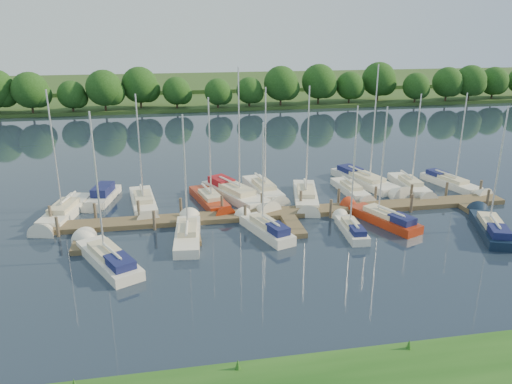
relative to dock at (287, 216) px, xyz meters
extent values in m
plane|color=#1B2837|center=(0.00, -7.31, -0.20)|extent=(260.00, 260.00, 0.00)
cube|color=brown|center=(0.00, 0.69, 0.00)|extent=(40.00, 2.00, 0.40)
cube|color=brown|center=(-16.00, -2.31, 0.00)|extent=(1.20, 4.00, 0.40)
cube|color=brown|center=(-8.00, -2.31, 0.00)|extent=(1.20, 4.00, 0.40)
cube|color=brown|center=(0.00, -2.31, 0.00)|extent=(1.20, 4.00, 0.40)
cube|color=brown|center=(8.00, -2.31, 0.00)|extent=(1.20, 4.00, 0.40)
cube|color=brown|center=(16.00, -2.31, 0.00)|extent=(1.20, 4.00, 0.40)
cylinder|color=#473D33|center=(-19.00, 1.99, 0.40)|extent=(0.24, 0.24, 2.00)
cylinder|color=#473D33|center=(-15.55, 1.99, 0.40)|extent=(0.24, 0.24, 2.00)
cylinder|color=#473D33|center=(-12.09, 1.99, 0.40)|extent=(0.24, 0.24, 2.00)
cylinder|color=#473D33|center=(-8.64, 1.99, 0.40)|extent=(0.24, 0.24, 2.00)
cylinder|color=#473D33|center=(-5.18, 1.99, 0.40)|extent=(0.24, 0.24, 2.00)
cylinder|color=#473D33|center=(-1.73, 1.99, 0.40)|extent=(0.24, 0.24, 2.00)
cylinder|color=#473D33|center=(1.73, 1.99, 0.40)|extent=(0.24, 0.24, 2.00)
cylinder|color=#473D33|center=(5.18, 1.99, 0.40)|extent=(0.24, 0.24, 2.00)
cylinder|color=#473D33|center=(8.64, 1.99, 0.40)|extent=(0.24, 0.24, 2.00)
cylinder|color=#473D33|center=(12.09, 1.99, 0.40)|extent=(0.24, 0.24, 2.00)
cylinder|color=#473D33|center=(15.55, 1.99, 0.40)|extent=(0.24, 0.24, 2.00)
cylinder|color=#473D33|center=(19.00, 1.99, 0.40)|extent=(0.24, 0.24, 2.00)
cylinder|color=#473D33|center=(-18.00, -0.61, 0.40)|extent=(0.24, 0.24, 2.00)
cylinder|color=#473D33|center=(-10.80, -0.61, 0.40)|extent=(0.24, 0.24, 2.00)
cylinder|color=#473D33|center=(-3.60, -0.61, 0.40)|extent=(0.24, 0.24, 2.00)
cylinder|color=#473D33|center=(3.60, -0.61, 0.40)|extent=(0.24, 0.24, 2.00)
cylinder|color=#473D33|center=(10.80, -0.61, 0.40)|extent=(0.24, 0.24, 2.00)
cylinder|color=#473D33|center=(18.00, -0.61, 0.40)|extent=(0.24, 0.24, 2.00)
cube|color=#2A471B|center=(0.00, 67.69, 0.10)|extent=(180.00, 30.00, 0.60)
cube|color=#355224|center=(0.00, 92.69, 0.50)|extent=(220.00, 40.00, 1.40)
sphere|color=#173B10|center=(-36.87, 53.94, 3.50)|extent=(4.44, 4.44, 4.44)
cylinder|color=#38281C|center=(-31.54, 56.45, 0.87)|extent=(0.36, 0.36, 2.14)
sphere|color=#173B10|center=(-31.54, 56.45, 3.49)|extent=(5.00, 5.00, 5.00)
sphere|color=#173B10|center=(-30.47, 56.65, 2.78)|extent=(3.57, 3.57, 3.57)
cylinder|color=#38281C|center=(-25.02, 56.24, 1.10)|extent=(0.36, 0.36, 2.61)
sphere|color=#173B10|center=(-25.02, 56.24, 4.29)|extent=(6.08, 6.08, 6.08)
sphere|color=#173B10|center=(-23.71, 56.44, 3.42)|extent=(4.34, 4.34, 4.34)
cylinder|color=#38281C|center=(-19.23, 56.31, 0.99)|extent=(0.36, 0.36, 2.37)
sphere|color=#173B10|center=(-19.23, 56.31, 3.88)|extent=(5.53, 5.53, 5.53)
sphere|color=#173B10|center=(-18.04, 56.51, 3.09)|extent=(3.95, 3.95, 3.95)
cylinder|color=#38281C|center=(-13.30, 55.52, 1.03)|extent=(0.36, 0.36, 2.46)
sphere|color=#173B10|center=(-13.30, 55.52, 4.03)|extent=(5.73, 5.73, 5.73)
sphere|color=#173B10|center=(-12.07, 55.72, 3.21)|extent=(4.09, 4.09, 4.09)
cylinder|color=#38281C|center=(-6.71, 53.05, 0.88)|extent=(0.36, 0.36, 2.16)
sphere|color=#173B10|center=(-6.71, 53.05, 3.51)|extent=(5.03, 5.03, 5.03)
sphere|color=#173B10|center=(-5.63, 53.25, 2.79)|extent=(3.59, 3.59, 3.59)
cylinder|color=#38281C|center=(-0.53, 55.75, 0.82)|extent=(0.36, 0.36, 2.03)
sphere|color=#173B10|center=(-0.53, 55.75, 3.30)|extent=(4.74, 4.74, 4.74)
sphere|color=#173B10|center=(0.48, 55.95, 2.62)|extent=(3.38, 3.38, 3.38)
cylinder|color=#38281C|center=(7.14, 56.12, 0.84)|extent=(0.36, 0.36, 2.07)
sphere|color=#173B10|center=(7.14, 56.12, 3.37)|extent=(4.83, 4.83, 4.83)
sphere|color=#173B10|center=(8.17, 56.32, 2.68)|extent=(3.45, 3.45, 3.45)
cylinder|color=#38281C|center=(12.74, 53.43, 1.02)|extent=(0.36, 0.36, 2.44)
sphere|color=#173B10|center=(12.74, 53.43, 4.00)|extent=(5.69, 5.69, 5.69)
sphere|color=#173B10|center=(13.95, 53.63, 3.18)|extent=(4.06, 4.06, 4.06)
cylinder|color=#38281C|center=(18.32, 52.99, 0.93)|extent=(0.36, 0.36, 2.27)
sphere|color=#173B10|center=(18.32, 52.99, 3.70)|extent=(5.29, 5.29, 5.29)
sphere|color=#173B10|center=(19.45, 53.19, 2.95)|extent=(3.78, 3.78, 3.78)
cylinder|color=#38281C|center=(25.05, 53.08, 0.86)|extent=(0.36, 0.36, 2.12)
sphere|color=#173B10|center=(25.05, 53.08, 3.45)|extent=(4.95, 4.95, 4.95)
sphere|color=#173B10|center=(26.11, 53.28, 2.74)|extent=(3.53, 3.53, 3.53)
cylinder|color=#38281C|center=(31.46, 56.01, 1.09)|extent=(0.36, 0.36, 2.59)
sphere|color=#173B10|center=(31.46, 56.01, 4.26)|extent=(6.04, 6.04, 6.04)
sphere|color=#173B10|center=(32.76, 56.21, 3.40)|extent=(4.32, 4.32, 4.32)
cylinder|color=#38281C|center=(38.39, 56.27, 1.06)|extent=(0.36, 0.36, 2.53)
sphere|color=#173B10|center=(38.39, 56.27, 4.15)|extent=(5.89, 5.89, 5.89)
sphere|color=#173B10|center=(39.65, 56.47, 3.31)|extent=(4.21, 4.21, 4.21)
cylinder|color=#38281C|center=(44.75, 53.95, 1.08)|extent=(0.36, 0.36, 2.56)
sphere|color=#173B10|center=(44.75, 53.95, 4.20)|extent=(5.96, 5.96, 5.96)
sphere|color=#173B10|center=(46.03, 54.15, 3.35)|extent=(4.26, 4.26, 4.26)
cylinder|color=#38281C|center=(51.93, 56.41, 1.08)|extent=(0.36, 0.36, 2.56)
sphere|color=#173B10|center=(51.93, 56.41, 4.21)|extent=(5.97, 5.97, 5.97)
sphere|color=#173B10|center=(53.20, 56.61, 3.35)|extent=(4.26, 4.26, 4.26)
cylinder|color=#38281C|center=(56.36, 53.58, 1.17)|extent=(0.36, 0.36, 2.74)
sphere|color=#173B10|center=(56.36, 53.58, 4.53)|extent=(6.40, 6.40, 6.40)
sphere|color=#173B10|center=(57.73, 53.78, 3.61)|extent=(4.57, 4.57, 4.57)
cube|color=silver|center=(-18.20, 4.08, -0.05)|extent=(3.60, 7.58, 1.13)
cone|color=silver|center=(-19.00, 0.52, -0.05)|extent=(1.56, 2.72, 1.02)
cube|color=beige|center=(-18.28, 3.73, 0.67)|extent=(2.22, 3.55, 0.51)
cylinder|color=silver|center=(-18.36, 3.37, 5.45)|extent=(0.12, 0.12, 9.87)
cylinder|color=silver|center=(-18.04, 4.80, 1.08)|extent=(0.82, 3.23, 0.10)
cylinder|color=silver|center=(-18.04, 4.80, 1.08)|extent=(0.84, 2.90, 0.20)
cube|color=silver|center=(-15.47, 7.32, -0.05)|extent=(2.83, 5.47, 0.99)
cone|color=silver|center=(-16.05, 4.77, -0.05)|extent=(1.19, 1.72, 0.86)
cube|color=#161B4E|center=(-15.47, 7.32, 0.74)|extent=(1.98, 3.11, 0.89)
cube|color=silver|center=(-11.87, 5.36, -0.05)|extent=(2.73, 7.02, 1.06)
cone|color=silver|center=(-11.46, 1.97, -0.05)|extent=(1.24, 2.49, 0.96)
cube|color=beige|center=(-11.83, 5.02, 0.62)|extent=(1.80, 3.23, 0.48)
cylinder|color=silver|center=(-11.79, 4.68, 5.09)|extent=(0.12, 0.12, 9.23)
cylinder|color=silver|center=(-11.95, 6.04, 1.01)|extent=(0.47, 3.07, 0.10)
cylinder|color=silver|center=(-11.95, 6.04, 1.01)|extent=(0.53, 2.74, 0.20)
cube|color=#9B270E|center=(-6.02, 4.93, -0.05)|extent=(3.28, 6.83, 1.02)
cone|color=#9B270E|center=(-5.28, 1.72, -0.05)|extent=(1.42, 2.45, 0.92)
cube|color=beige|center=(-5.95, 4.61, 0.59)|extent=(2.01, 3.20, 0.46)
cylinder|color=silver|center=(-5.87, 4.29, 4.89)|extent=(0.12, 0.12, 8.89)
cylinder|color=silver|center=(-6.17, 5.57, 0.96)|extent=(0.76, 2.91, 0.10)
cylinder|color=silver|center=(-6.17, 5.57, 0.96)|extent=(0.79, 2.61, 0.20)
cube|color=silver|center=(-3.58, 5.60, -0.05)|extent=(5.60, 8.43, 1.26)
cone|color=silver|center=(-1.82, 1.88, -0.05)|extent=(2.27, 3.10, 1.15)
cube|color=beige|center=(-3.40, 5.23, 0.78)|extent=(3.15, 4.09, 0.57)
cube|color=maroon|center=(-4.56, 7.68, 0.89)|extent=(2.51, 2.92, 0.63)
cylinder|color=silver|center=(-3.23, 4.85, 6.16)|extent=(0.12, 0.12, 11.11)
cylinder|color=silver|center=(-3.93, 6.34, 1.24)|extent=(1.67, 3.39, 0.10)
cylinder|color=silver|center=(-3.93, 6.34, 1.24)|extent=(1.59, 3.06, 0.20)
cube|color=silver|center=(-0.70, 6.96, -0.05)|extent=(2.98, 7.13, 1.10)
cone|color=silver|center=(-0.17, 3.54, -0.05)|extent=(1.33, 2.54, 0.97)
cube|color=beige|center=(-0.65, 6.61, 0.65)|extent=(1.91, 3.30, 0.50)
cylinder|color=silver|center=(-0.59, 6.27, 5.17)|extent=(0.12, 0.12, 9.33)
cylinder|color=silver|center=(-0.81, 7.64, 1.06)|extent=(0.58, 3.09, 0.10)
cylinder|color=silver|center=(-0.81, 7.64, 1.06)|extent=(0.62, 2.76, 0.20)
cube|color=silver|center=(2.82, 4.36, -0.05)|extent=(3.53, 7.45, 1.07)
cone|color=silver|center=(2.04, 0.86, -0.05)|extent=(1.53, 2.67, 1.01)
cube|color=beige|center=(2.74, 4.01, 0.62)|extent=(2.18, 3.48, 0.48)
cylinder|color=silver|center=(2.66, 3.66, 5.33)|extent=(0.12, 0.12, 9.70)
cylinder|color=silver|center=(2.98, 5.06, 1.01)|extent=(0.80, 3.18, 0.10)
cylinder|color=silver|center=(2.98, 5.06, 1.01)|extent=(0.82, 2.85, 0.20)
cube|color=silver|center=(7.52, 5.42, -0.05)|extent=(2.04, 5.86, 0.95)
cone|color=silver|center=(7.73, 2.55, -0.05)|extent=(0.96, 2.07, 0.81)
cube|color=beige|center=(7.54, 5.13, 0.53)|extent=(1.40, 2.67, 0.43)
cylinder|color=silver|center=(7.56, 4.84, 4.29)|extent=(0.12, 0.12, 7.76)
cylinder|color=silver|center=(7.47, 5.99, 0.88)|extent=(0.30, 2.59, 0.10)
cylinder|color=silver|center=(7.47, 5.99, 0.88)|extent=(0.37, 2.31, 0.20)
cube|color=silver|center=(9.87, 7.63, -0.05)|extent=(4.65, 8.55, 1.05)
cone|color=silver|center=(11.09, 3.69, -0.05)|extent=(1.96, 3.10, 1.15)
cube|color=beige|center=(9.99, 7.24, 0.61)|extent=(2.76, 4.06, 0.48)
cube|color=#161B4E|center=(9.18, 9.83, 0.71)|extent=(2.28, 2.84, 0.53)
cylinder|color=silver|center=(10.11, 6.84, 6.03)|extent=(0.12, 0.12, 11.13)
cylinder|color=silver|center=(9.62, 8.42, 1.00)|extent=(1.20, 3.57, 0.10)
cylinder|color=silver|center=(9.62, 8.42, 1.00)|extent=(1.17, 3.21, 0.20)
cube|color=silver|center=(13.62, 5.50, -0.05)|extent=(1.99, 6.42, 1.09)
cone|color=silver|center=(13.52, 2.32, -0.05)|extent=(0.96, 2.26, 0.89)
cube|color=beige|center=(13.61, 5.18, 0.64)|extent=(1.43, 2.91, 0.49)
cylinder|color=silver|center=(13.60, 4.86, 4.79)|extent=(0.12, 0.12, 8.59)
cylinder|color=silver|center=(13.64, 6.13, 1.04)|extent=(0.19, 2.87, 0.10)
cylinder|color=silver|center=(13.64, 6.13, 1.04)|extent=(0.28, 2.55, 0.20)
cube|color=silver|center=(17.99, 5.41, -0.05)|extent=(3.47, 6.65, 0.98)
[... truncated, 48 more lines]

